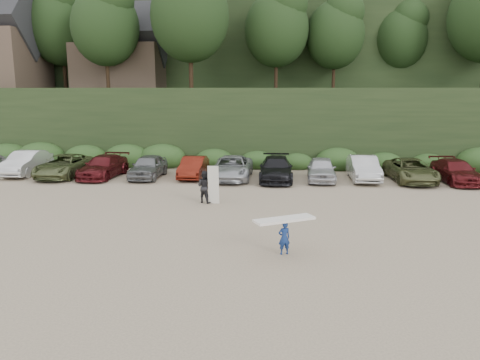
# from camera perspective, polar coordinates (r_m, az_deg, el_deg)

# --- Properties ---
(ground) EXTENTS (120.00, 120.00, 0.00)m
(ground) POSITION_cam_1_polar(r_m,az_deg,el_deg) (21.56, -3.73, -4.86)
(ground) COLOR tan
(ground) RESTS_ON ground
(hillside_backdrop) EXTENTS (90.00, 41.50, 28.00)m
(hillside_backdrop) POSITION_cam_1_polar(r_m,az_deg,el_deg) (56.78, 1.62, 16.37)
(hillside_backdrop) COLOR black
(hillside_backdrop) RESTS_ON ground
(parked_cars) EXTENTS (39.74, 5.86, 1.65)m
(parked_cars) POSITION_cam_1_polar(r_m,az_deg,el_deg) (31.02, 1.18, 1.47)
(parked_cars) COLOR #A8A7AC
(parked_cars) RESTS_ON ground
(child_surfer) EXTENTS (2.27, 1.64, 1.35)m
(child_surfer) POSITION_cam_1_polar(r_m,az_deg,el_deg) (16.96, 5.42, -6.06)
(child_surfer) COLOR navy
(child_surfer) RESTS_ON ground
(adult_surfer) EXTENTS (1.31, 0.93, 2.02)m
(adult_surfer) POSITION_cam_1_polar(r_m,az_deg,el_deg) (24.57, -4.25, -0.81)
(adult_surfer) COLOR black
(adult_surfer) RESTS_ON ground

